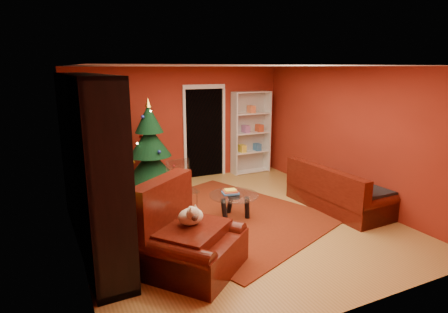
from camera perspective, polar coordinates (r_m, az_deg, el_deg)
name	(u,v)px	position (r m, az deg, el deg)	size (l,w,h in m)	color
floor	(234,221)	(6.59, 1.52, -9.87)	(5.00, 5.50, 0.05)	#A47D3B
ceiling	(235,64)	(6.06, 1.68, 13.84)	(5.00, 5.50, 0.05)	silver
wall_back	(180,124)	(8.71, -6.77, 4.87)	(5.00, 0.05, 2.60)	maroon
wall_left	(71,163)	(5.54, -22.34, -0.95)	(0.05, 5.50, 2.60)	maroon
wall_right	(350,135)	(7.66, 18.70, 3.08)	(0.05, 5.50, 2.60)	maroon
doorway	(205,134)	(8.92, -2.98, 3.51)	(1.06, 0.60, 2.16)	black
rug	(224,217)	(6.69, -0.07, -9.17)	(2.85, 3.33, 0.02)	maroon
media_unit	(89,163)	(5.69, -19.87, -0.93)	(0.50, 3.26, 2.50)	black
christmas_tree	(150,149)	(7.76, -11.19, 1.20)	(1.13, 1.13, 2.01)	black
gift_box_teal	(110,189)	(8.05, -16.94, -4.69)	(0.32, 0.32, 0.32)	#1C6B6E
gift_box_green	(178,192)	(7.71, -7.08, -5.32)	(0.24, 0.24, 0.24)	#367933
gift_box_red	(168,185)	(8.15, -8.49, -4.33)	(0.23, 0.23, 0.23)	maroon
white_bookshelf	(251,133)	(9.29, 4.12, 3.63)	(0.96, 0.35, 2.07)	white
armchair	(192,236)	(4.92, -4.84, -11.91)	(1.22, 1.22, 0.96)	#3A0E07
dog	(191,217)	(4.89, -5.11, -9.10)	(0.40, 0.30, 0.31)	beige
sofa	(339,187)	(7.29, 17.07, -4.40)	(1.97, 0.89, 0.85)	#3A0E07
coffee_table	(234,206)	(6.58, 1.51, -7.56)	(0.86, 0.86, 0.54)	gray
acrylic_chair	(183,190)	(6.75, -6.26, -5.17)	(0.45, 0.49, 0.88)	#66605B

